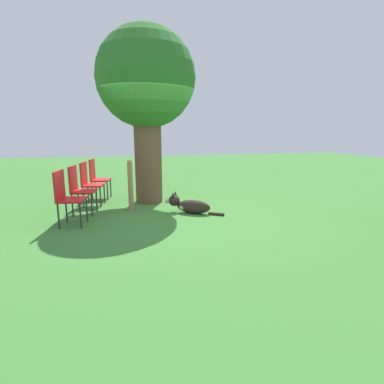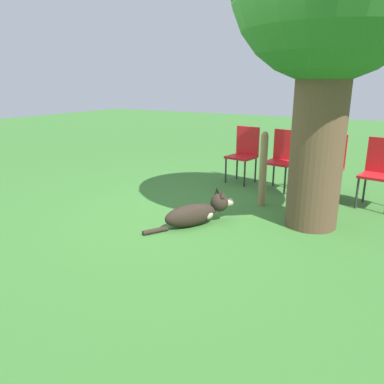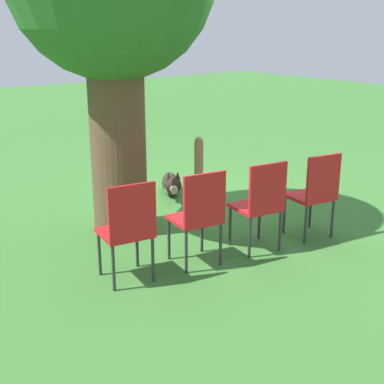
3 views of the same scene
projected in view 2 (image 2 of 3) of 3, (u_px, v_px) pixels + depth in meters
ground_plane at (212, 215)px, 4.95m from camera, size 30.00×30.00×0.00m
dog at (198, 213)px, 4.58m from camera, size 1.09×0.71×0.42m
fence_post at (263, 169)px, 5.20m from camera, size 0.10×0.10×1.05m
red_chair_0 at (244, 151)px, 6.46m from camera, size 0.48×0.50×0.96m
red_chair_1 at (283, 156)px, 6.02m from camera, size 0.48×0.50×0.96m
red_chair_2 at (328, 162)px, 5.59m from camera, size 0.48×0.50×0.96m
red_chair_3 at (380, 169)px, 5.15m from camera, size 0.48×0.50×0.96m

